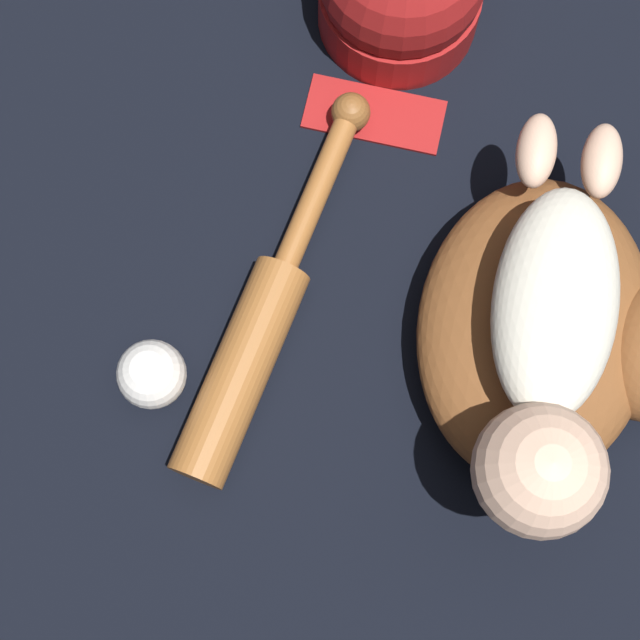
% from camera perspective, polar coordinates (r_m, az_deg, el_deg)
% --- Properties ---
extents(ground_plane, '(6.00, 6.00, 0.00)m').
position_cam_1_polar(ground_plane, '(1.11, 13.65, -1.44)').
color(ground_plane, black).
extents(baseball_glove, '(0.33, 0.29, 0.11)m').
position_cam_1_polar(baseball_glove, '(1.06, 12.36, -0.57)').
color(baseball_glove, brown).
rests_on(baseball_glove, ground).
extents(baby_figure, '(0.40, 0.15, 0.12)m').
position_cam_1_polar(baby_figure, '(0.95, 12.15, -2.16)').
color(baby_figure, silver).
rests_on(baby_figure, baseball_glove).
extents(baseball_bat, '(0.43, 0.09, 0.06)m').
position_cam_1_polar(baseball_bat, '(1.06, -3.24, -0.32)').
color(baseball_bat, '#9E602D').
rests_on(baseball_bat, ground).
extents(baseball, '(0.07, 0.07, 0.07)m').
position_cam_1_polar(baseball, '(1.05, -8.97, -2.88)').
color(baseball, white).
rests_on(baseball, ground).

